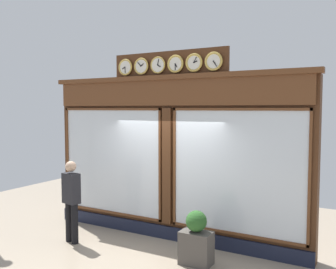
% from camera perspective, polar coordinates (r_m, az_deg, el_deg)
% --- Properties ---
extents(shop_facade, '(5.97, 0.42, 3.93)m').
position_cam_1_polar(shop_facade, '(7.78, 0.45, -3.36)').
color(shop_facade, '#4C2B16').
rests_on(shop_facade, ground_plane).
extents(pedestrian, '(0.40, 0.29, 1.69)m').
position_cam_1_polar(pedestrian, '(7.88, -14.77, -9.48)').
color(pedestrian, black).
rests_on(pedestrian, ground_plane).
extents(planter_box, '(0.56, 0.36, 0.59)m').
position_cam_1_polar(planter_box, '(6.82, 4.40, -17.14)').
color(planter_box, '#4C4742').
rests_on(planter_box, ground_plane).
extents(planter_shrub, '(0.38, 0.38, 0.38)m').
position_cam_1_polar(planter_shrub, '(6.66, 4.42, -13.27)').
color(planter_shrub, '#285623').
rests_on(planter_shrub, planter_box).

